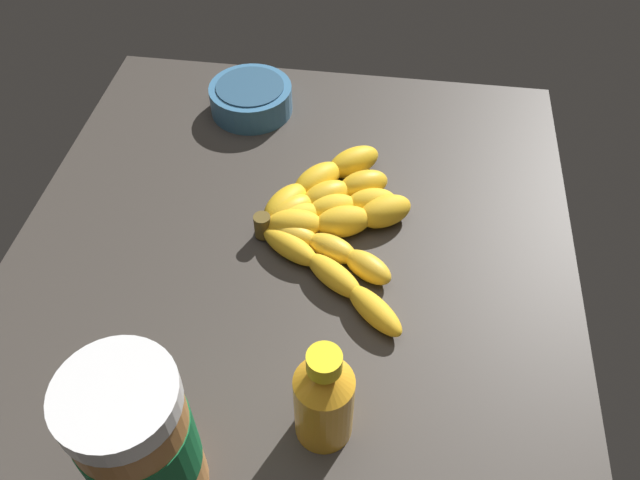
{
  "coord_description": "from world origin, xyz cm",
  "views": [
    {
      "loc": [
        -40.77,
        -9.99,
        56.45
      ],
      "look_at": [
        3.2,
        -3.81,
        5.99
      ],
      "focal_mm": 35.67,
      "sensor_mm": 36.0,
      "label": 1
    }
  ],
  "objects_px": {
    "banana_bunch": "(330,216)",
    "peanut_butter_jar": "(139,442)",
    "honey_bottle": "(324,398)",
    "small_bowl": "(251,98)"
  },
  "relations": [
    {
      "from": "banana_bunch",
      "to": "peanut_butter_jar",
      "type": "relative_size",
      "value": 1.79
    },
    {
      "from": "banana_bunch",
      "to": "honey_bottle",
      "type": "distance_m",
      "value": 0.26
    },
    {
      "from": "small_bowl",
      "to": "banana_bunch",
      "type": "bearing_deg",
      "value": -146.24
    },
    {
      "from": "peanut_butter_jar",
      "to": "honey_bottle",
      "type": "bearing_deg",
      "value": -62.58
    },
    {
      "from": "peanut_butter_jar",
      "to": "small_bowl",
      "type": "bearing_deg",
      "value": 3.21
    },
    {
      "from": "banana_bunch",
      "to": "small_bowl",
      "type": "xyz_separation_m",
      "value": [
        0.21,
        0.14,
        0.0
      ]
    },
    {
      "from": "honey_bottle",
      "to": "small_bowl",
      "type": "bearing_deg",
      "value": 19.82
    },
    {
      "from": "peanut_butter_jar",
      "to": "honey_bottle",
      "type": "relative_size",
      "value": 1.32
    },
    {
      "from": "peanut_butter_jar",
      "to": "banana_bunch",
      "type": "bearing_deg",
      "value": -18.68
    },
    {
      "from": "banana_bunch",
      "to": "peanut_butter_jar",
      "type": "bearing_deg",
      "value": 161.32
    }
  ]
}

